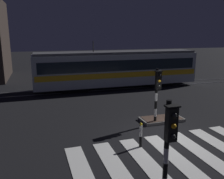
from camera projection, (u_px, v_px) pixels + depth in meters
The scene contains 9 objects.
ground_plane at pixel (164, 136), 11.45m from camera, with size 120.00×120.00×0.00m, color black.
rail_near at pixel (107, 90), 20.73m from camera, with size 80.00×0.12×0.03m, color #59595E.
rail_far at pixel (102, 87), 22.07m from camera, with size 80.00×0.12×0.03m, color #59595E.
crosswalk_zebra at pixel (186, 153), 9.78m from camera, with size 9.39×4.11×0.02m.
traffic_island at pixel (162, 119), 13.46m from camera, with size 2.38×1.15×0.18m.
traffic_light_median_centre at pixel (157, 89), 12.47m from camera, with size 0.36×0.42×3.01m.
traffic_light_kerb_mid_left at pixel (169, 140), 6.31m from camera, with size 0.36×0.42×3.10m.
tram at pixel (117, 68), 21.36m from camera, with size 14.61×2.58×4.15m.
bollard_island_edge at pixel (141, 135), 10.22m from camera, with size 0.12×0.12×1.11m.
Camera 1 is at (-5.54, -9.43, 4.77)m, focal length 38.60 mm.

